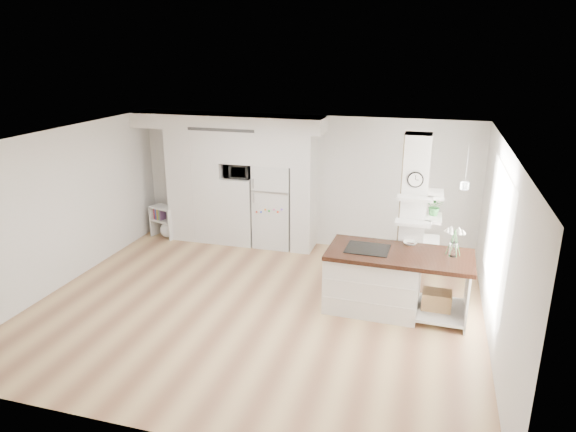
{
  "coord_description": "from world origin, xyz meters",
  "views": [
    {
      "loc": [
        2.53,
        -6.96,
        3.95
      ],
      "look_at": [
        0.27,
        0.9,
        1.27
      ],
      "focal_mm": 32.0,
      "sensor_mm": 36.0,
      "label": 1
    }
  ],
  "objects_px": {
    "refrigerator": "(275,205)",
    "bookshelf": "(166,224)",
    "kitchen_island": "(381,279)",
    "floor_plant_a": "(399,295)"
  },
  "relations": [
    {
      "from": "refrigerator",
      "to": "bookshelf",
      "type": "distance_m",
      "value": 2.52
    },
    {
      "from": "bookshelf",
      "to": "floor_plant_a",
      "type": "relative_size",
      "value": 1.55
    },
    {
      "from": "kitchen_island",
      "to": "floor_plant_a",
      "type": "bearing_deg",
      "value": 21.92
    },
    {
      "from": "bookshelf",
      "to": "floor_plant_a",
      "type": "distance_m",
      "value": 5.51
    },
    {
      "from": "refrigerator",
      "to": "kitchen_island",
      "type": "distance_m",
      "value": 3.3
    },
    {
      "from": "refrigerator",
      "to": "bookshelf",
      "type": "relative_size",
      "value": 2.55
    },
    {
      "from": "kitchen_island",
      "to": "floor_plant_a",
      "type": "xyz_separation_m",
      "value": [
        0.28,
        0.1,
        -0.29
      ]
    },
    {
      "from": "kitchen_island",
      "to": "bookshelf",
      "type": "xyz_separation_m",
      "value": [
        -4.89,
        2.01,
        -0.21
      ]
    },
    {
      "from": "refrigerator",
      "to": "bookshelf",
      "type": "xyz_separation_m",
      "value": [
        -2.45,
        -0.19,
        -0.57
      ]
    },
    {
      "from": "refrigerator",
      "to": "floor_plant_a",
      "type": "relative_size",
      "value": 3.96
    }
  ]
}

